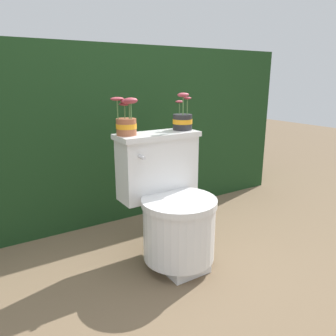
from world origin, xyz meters
name	(u,v)px	position (x,y,z in m)	size (l,w,h in m)	color
ground_plane	(177,270)	(0.00, 0.00, 0.00)	(12.00, 12.00, 0.00)	brown
hedge_backdrop	(100,132)	(0.00, 1.12, 0.65)	(3.19, 0.60, 1.30)	#193819
toilet	(171,207)	(0.03, 0.12, 0.34)	(0.50, 0.55, 0.76)	silver
potted_plant_left	(126,121)	(-0.15, 0.29, 0.84)	(0.15, 0.12, 0.21)	#9E5638
potted_plant_midleft	(183,119)	(0.22, 0.28, 0.82)	(0.12, 0.13, 0.23)	#262628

